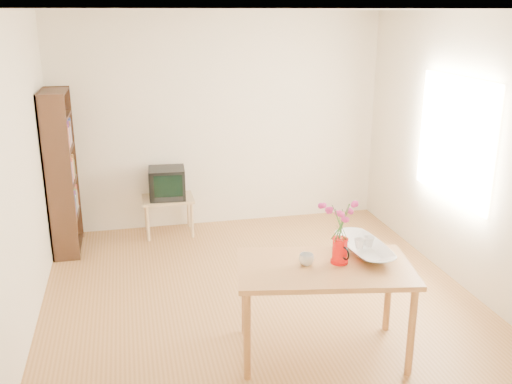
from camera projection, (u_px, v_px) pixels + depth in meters
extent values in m
plane|color=olive|center=(263.00, 305.00, 5.26)|extent=(4.50, 4.50, 0.00)
plane|color=white|center=(265.00, 9.00, 4.47)|extent=(4.50, 4.50, 0.00)
plane|color=#F2E4C3|center=(220.00, 121.00, 6.96)|extent=(4.00, 0.00, 4.00)
plane|color=#F2E4C3|center=(373.00, 288.00, 2.78)|extent=(4.00, 0.00, 4.00)
plane|color=#F2E4C3|center=(15.00, 184.00, 4.44)|extent=(0.00, 4.50, 4.50)
plane|color=#F2E4C3|center=(473.00, 156.00, 5.29)|extent=(0.00, 4.50, 4.50)
plane|color=white|center=(454.00, 139.00, 5.54)|extent=(0.00, 1.30, 1.30)
cube|color=#A06837|center=(325.00, 268.00, 4.31)|extent=(1.43, 0.98, 0.04)
cylinder|color=#A06837|center=(247.00, 336.00, 4.10)|extent=(0.06, 0.06, 0.71)
cylinder|color=#A06837|center=(411.00, 332.00, 4.15)|extent=(0.06, 0.06, 0.71)
cylinder|color=#A06837|center=(245.00, 294.00, 4.70)|extent=(0.06, 0.06, 0.71)
cylinder|color=#A06837|center=(388.00, 291.00, 4.76)|extent=(0.06, 0.06, 0.71)
cube|color=tan|center=(168.00, 199.00, 6.81)|extent=(0.60, 0.45, 0.03)
cylinder|color=tan|center=(148.00, 224.00, 6.65)|extent=(0.04, 0.04, 0.43)
cylinder|color=tan|center=(192.00, 220.00, 6.76)|extent=(0.04, 0.04, 0.43)
cylinder|color=tan|center=(146.00, 213.00, 7.00)|extent=(0.04, 0.04, 0.43)
cylinder|color=tan|center=(188.00, 210.00, 7.11)|extent=(0.04, 0.04, 0.43)
cube|color=black|center=(58.00, 182.00, 5.91)|extent=(0.28, 0.02, 1.80)
cube|color=black|center=(64.00, 165.00, 6.53)|extent=(0.28, 0.03, 1.80)
cube|color=black|center=(49.00, 174.00, 6.19)|extent=(0.02, 0.70, 1.80)
cube|color=black|center=(69.00, 246.00, 6.48)|extent=(0.27, 0.65, 0.02)
cube|color=black|center=(66.00, 216.00, 6.37)|extent=(0.27, 0.65, 0.02)
cube|color=black|center=(63.00, 183.00, 6.26)|extent=(0.27, 0.65, 0.02)
cube|color=black|center=(59.00, 150.00, 6.14)|extent=(0.27, 0.65, 0.02)
cube|color=black|center=(55.00, 117.00, 6.03)|extent=(0.27, 0.65, 0.02)
cube|color=black|center=(53.00, 92.00, 5.95)|extent=(0.27, 0.65, 0.02)
cylinder|color=red|center=(340.00, 251.00, 4.33)|extent=(0.12, 0.12, 0.19)
cylinder|color=red|center=(339.00, 261.00, 4.36)|extent=(0.14, 0.14, 0.02)
cylinder|color=red|center=(340.00, 239.00, 4.30)|extent=(0.12, 0.12, 0.01)
cone|color=red|center=(341.00, 245.00, 4.26)|extent=(0.06, 0.07, 0.06)
torus|color=black|center=(338.00, 246.00, 4.40)|extent=(0.04, 0.10, 0.10)
imported|color=white|center=(306.00, 260.00, 4.31)|extent=(0.16, 0.16, 0.09)
imported|color=white|center=(365.00, 227.00, 4.49)|extent=(0.48, 0.48, 0.44)
imported|color=white|center=(360.00, 232.00, 4.49)|extent=(0.09, 0.09, 0.07)
imported|color=white|center=(369.00, 230.00, 4.53)|extent=(0.09, 0.09, 0.07)
cube|color=black|center=(167.00, 183.00, 6.75)|extent=(0.44, 0.41, 0.36)
cube|color=black|center=(167.00, 180.00, 6.81)|extent=(0.31, 0.23, 0.25)
cube|color=black|center=(168.00, 186.00, 6.56)|extent=(0.33, 0.03, 0.25)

